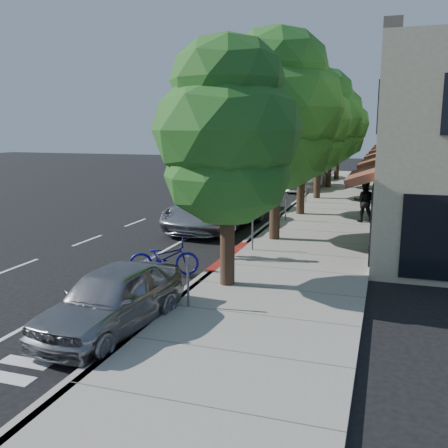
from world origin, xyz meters
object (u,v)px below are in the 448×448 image
at_px(white_pickup, 305,178).
at_px(pedestrian, 364,201).
at_px(bicycle, 164,257).
at_px(dark_suv_far, 316,170).
at_px(street_tree_5, 339,125).
at_px(street_tree_0, 228,134).
at_px(cyclist, 229,232).
at_px(street_tree_1, 277,112).
at_px(street_tree_4, 330,124).
at_px(street_tree_3, 319,120).
at_px(near_car_a, 112,299).
at_px(dark_sedan, 243,198).
at_px(silver_suv, 214,209).
at_px(street_tree_2, 303,122).

relative_size(white_pickup, pedestrian, 3.16).
xyz_separation_m(bicycle, dark_suv_far, (0.47, 29.34, 0.32)).
bearing_deg(street_tree_5, street_tree_0, -90.00).
bearing_deg(street_tree_5, cyclist, -91.75).
relative_size(street_tree_1, white_pickup, 1.35).
bearing_deg(pedestrian, dark_suv_far, -82.49).
bearing_deg(street_tree_4, street_tree_5, 90.00).
height_order(street_tree_5, pedestrian, street_tree_5).
distance_m(street_tree_3, near_car_a, 21.94).
distance_m(dark_sedan, pedestrian, 6.45).
bearing_deg(street_tree_4, street_tree_0, -90.00).
bearing_deg(silver_suv, street_tree_0, -62.88).
relative_size(silver_suv, white_pickup, 1.04).
relative_size(near_car_a, pedestrian, 2.24).
distance_m(street_tree_2, pedestrian, 4.90).
bearing_deg(bicycle, street_tree_5, -26.43).
bearing_deg(street_tree_1, cyclist, -104.32).
height_order(dark_suv_far, pedestrian, pedestrian).
height_order(cyclist, pedestrian, pedestrian).
bearing_deg(white_pickup, cyclist, -85.32).
relative_size(cyclist, white_pickup, 0.34).
xyz_separation_m(street_tree_1, street_tree_3, (0.00, 12.00, -0.14)).
xyz_separation_m(dark_sedan, dark_suv_far, (1.35, 17.56, 0.11)).
distance_m(dark_sedan, near_car_a, 16.02).
xyz_separation_m(cyclist, silver_suv, (-2.27, 5.08, -0.14)).
bearing_deg(silver_suv, street_tree_2, 58.91).
relative_size(street_tree_4, pedestrian, 3.98).
relative_size(street_tree_0, pedestrian, 3.59).
bearing_deg(street_tree_3, bicycle, -97.30).
relative_size(silver_suv, dark_suv_far, 1.21).
bearing_deg(silver_suv, street_tree_4, 84.66).
distance_m(street_tree_4, near_car_a, 27.82).
distance_m(street_tree_2, silver_suv, 6.44).
relative_size(street_tree_4, cyclist, 3.76).
bearing_deg(cyclist, street_tree_5, -4.13).
height_order(street_tree_0, dark_suv_far, street_tree_0).
relative_size(street_tree_4, dark_suv_far, 1.48).
xyz_separation_m(street_tree_3, silver_suv, (-3.10, -10.17, -3.97)).
height_order(bicycle, pedestrian, pedestrian).
bearing_deg(bicycle, dark_suv_far, -23.01).
xyz_separation_m(dark_suv_far, near_car_a, (0.21, -33.50, -0.15)).
relative_size(street_tree_3, cyclist, 3.96).
bearing_deg(street_tree_1, dark_suv_far, 94.18).
bearing_deg(bicycle, street_tree_0, -128.71).
xyz_separation_m(street_tree_2, cyclist, (-0.83, -9.26, -3.65)).
xyz_separation_m(white_pickup, pedestrian, (4.65, -12.30, 0.23)).
xyz_separation_m(bicycle, near_car_a, (0.68, -4.16, 0.17)).
height_order(street_tree_1, silver_suv, street_tree_1).
height_order(street_tree_3, dark_suv_far, street_tree_3).
bearing_deg(street_tree_3, dark_sedan, -119.14).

